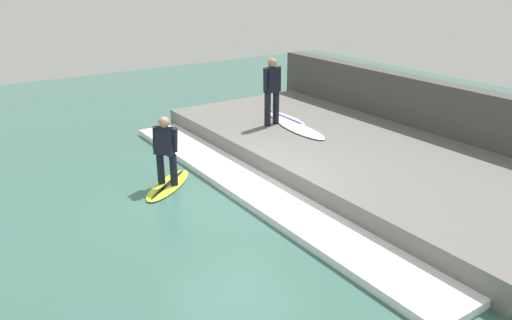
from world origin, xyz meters
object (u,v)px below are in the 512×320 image
surfer_riding (166,147)px  surfboard_spare (300,129)px  surfer_waiting_near (272,88)px  surfboard_riding (168,185)px  surfboard_waiting_near (284,118)px

surfer_riding → surfboard_spare: surfer_riding is taller
surfer_riding → surfer_waiting_near: surfer_waiting_near is taller
surfer_riding → surfer_waiting_near: bearing=17.3°
surfer_waiting_near → surfboard_riding: bearing=-162.7°
surfboard_riding → surfboard_spare: 3.80m
surfer_riding → surfer_waiting_near: (3.45, 1.07, 0.59)m
surfer_waiting_near → surfboard_waiting_near: (0.59, 0.23, -0.93)m
surfboard_riding → surfer_waiting_near: size_ratio=0.97×
surfer_waiting_near → surfboard_spare: size_ratio=0.86×
surfer_riding → surfboard_waiting_near: (4.04, 1.31, -0.34)m
surfer_riding → surfboard_waiting_near: size_ratio=0.83×
surfboard_riding → surfer_riding: surfer_riding is taller
surfboard_riding → surfboard_waiting_near: bearing=17.9°
surfboard_riding → surfboard_waiting_near: 4.28m
surfboard_riding → surfboard_waiting_near: size_ratio=0.95×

